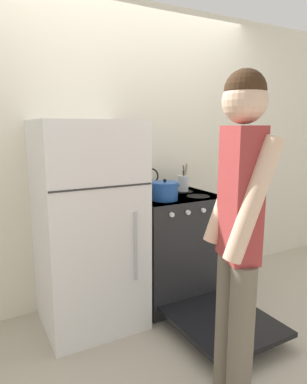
% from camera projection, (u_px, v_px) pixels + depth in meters
% --- Properties ---
extents(ground_plane, '(14.00, 14.00, 0.00)m').
position_uv_depth(ground_plane, '(128.00, 289.00, 3.23)').
color(ground_plane, '#B2A893').
extents(wall_back, '(10.00, 0.06, 2.55)m').
position_uv_depth(wall_back, '(125.00, 154.00, 3.02)').
color(wall_back, silver).
rests_on(wall_back, ground_plane).
extents(refrigerator, '(0.72, 0.70, 1.56)m').
position_uv_depth(refrigerator, '(89.00, 226.00, 2.57)').
color(refrigerator, white).
rests_on(refrigerator, ground_plane).
extents(stove_range, '(0.73, 1.38, 0.93)m').
position_uv_depth(stove_range, '(176.00, 249.00, 2.98)').
color(stove_range, '#232326').
rests_on(stove_range, ground_plane).
extents(dutch_oven_pot, '(0.27, 0.22, 0.17)m').
position_uv_depth(dutch_oven_pot, '(165.00, 191.00, 2.73)').
color(dutch_oven_pot, '#1E4C9E').
rests_on(dutch_oven_pot, stove_range).
extents(tea_kettle, '(0.23, 0.19, 0.23)m').
position_uv_depth(tea_kettle, '(151.00, 187.00, 2.95)').
color(tea_kettle, silver).
rests_on(tea_kettle, stove_range).
extents(utensil_jar, '(0.10, 0.10, 0.25)m').
position_uv_depth(utensil_jar, '(183.00, 183.00, 3.11)').
color(utensil_jar, silver).
rests_on(utensil_jar, stove_range).
extents(person, '(0.36, 0.42, 1.77)m').
position_uv_depth(person, '(238.00, 231.00, 1.67)').
color(person, '#6B6051').
rests_on(person, ground_plane).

